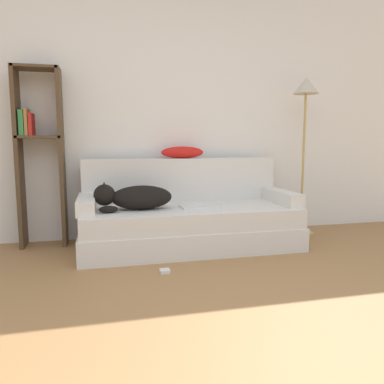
{
  "coord_description": "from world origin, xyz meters",
  "views": [
    {
      "loc": [
        -0.64,
        -1.19,
        0.99
      ],
      "look_at": [
        0.15,
        2.08,
        0.54
      ],
      "focal_mm": 35.0,
      "sensor_mm": 36.0,
      "label": 1
    }
  ],
  "objects_px": {
    "dog": "(134,197)",
    "throw_pillow": "(182,152)",
    "power_adapter": "(165,271)",
    "laptop": "(199,206)",
    "floor_lamp": "(305,110)",
    "couch": "(190,227)",
    "bookshelf": "(39,148)"
  },
  "relations": [
    {
      "from": "dog",
      "to": "throw_pillow",
      "type": "distance_m",
      "value": 0.78
    },
    {
      "from": "dog",
      "to": "power_adapter",
      "type": "xyz_separation_m",
      "value": [
        0.17,
        -0.61,
        -0.49
      ]
    },
    {
      "from": "laptop",
      "to": "throw_pillow",
      "type": "height_order",
      "value": "throw_pillow"
    },
    {
      "from": "power_adapter",
      "to": "laptop",
      "type": "bearing_deg",
      "value": 54.21
    },
    {
      "from": "floor_lamp",
      "to": "dog",
      "type": "bearing_deg",
      "value": -172.37
    },
    {
      "from": "laptop",
      "to": "couch",
      "type": "bearing_deg",
      "value": 138.11
    },
    {
      "from": "couch",
      "to": "bookshelf",
      "type": "xyz_separation_m",
      "value": [
        -1.36,
        0.39,
        0.74
      ]
    },
    {
      "from": "laptop",
      "to": "dog",
      "type": "bearing_deg",
      "value": 176.36
    },
    {
      "from": "floor_lamp",
      "to": "power_adapter",
      "type": "relative_size",
      "value": 22.34
    },
    {
      "from": "throw_pillow",
      "to": "bookshelf",
      "type": "relative_size",
      "value": 0.26
    },
    {
      "from": "throw_pillow",
      "to": "bookshelf",
      "type": "xyz_separation_m",
      "value": [
        -1.37,
        0.01,
        0.05
      ]
    },
    {
      "from": "couch",
      "to": "dog",
      "type": "bearing_deg",
      "value": -175.24
    },
    {
      "from": "dog",
      "to": "floor_lamp",
      "type": "height_order",
      "value": "floor_lamp"
    },
    {
      "from": "couch",
      "to": "floor_lamp",
      "type": "height_order",
      "value": "floor_lamp"
    },
    {
      "from": "dog",
      "to": "laptop",
      "type": "bearing_deg",
      "value": -2.05
    },
    {
      "from": "power_adapter",
      "to": "couch",
      "type": "bearing_deg",
      "value": 61.91
    },
    {
      "from": "floor_lamp",
      "to": "laptop",
      "type": "bearing_deg",
      "value": -167.73
    },
    {
      "from": "laptop",
      "to": "throw_pillow",
      "type": "relative_size",
      "value": 0.8
    },
    {
      "from": "bookshelf",
      "to": "floor_lamp",
      "type": "relative_size",
      "value": 1.01
    },
    {
      "from": "couch",
      "to": "throw_pillow",
      "type": "bearing_deg",
      "value": 88.02
    },
    {
      "from": "bookshelf",
      "to": "power_adapter",
      "type": "bearing_deg",
      "value": -45.89
    },
    {
      "from": "bookshelf",
      "to": "laptop",
      "type": "bearing_deg",
      "value": -17.54
    },
    {
      "from": "floor_lamp",
      "to": "power_adapter",
      "type": "xyz_separation_m",
      "value": [
        -1.63,
        -0.85,
        -1.3
      ]
    },
    {
      "from": "laptop",
      "to": "bookshelf",
      "type": "distance_m",
      "value": 1.59
    },
    {
      "from": "bookshelf",
      "to": "throw_pillow",
      "type": "bearing_deg",
      "value": -0.61
    },
    {
      "from": "throw_pillow",
      "to": "power_adapter",
      "type": "relative_size",
      "value": 5.94
    },
    {
      "from": "dog",
      "to": "bookshelf",
      "type": "bearing_deg",
      "value": 152.79
    },
    {
      "from": "couch",
      "to": "laptop",
      "type": "distance_m",
      "value": 0.23
    },
    {
      "from": "couch",
      "to": "bookshelf",
      "type": "distance_m",
      "value": 1.59
    },
    {
      "from": "bookshelf",
      "to": "couch",
      "type": "bearing_deg",
      "value": -15.98
    },
    {
      "from": "floor_lamp",
      "to": "power_adapter",
      "type": "height_order",
      "value": "floor_lamp"
    },
    {
      "from": "floor_lamp",
      "to": "throw_pillow",
      "type": "bearing_deg",
      "value": 172.06
    }
  ]
}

